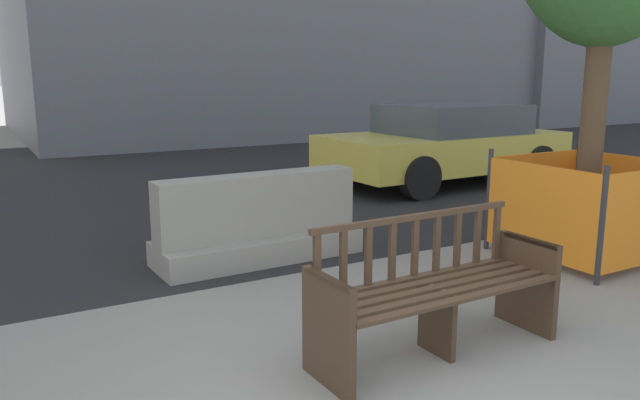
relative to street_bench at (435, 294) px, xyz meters
The scene contains 5 objects.
street_asphalt 7.92m from the street_bench, 94.84° to the left, with size 120.00×12.00×0.01m, color black.
street_bench is the anchor object (origin of this frame).
jersey_barrier_centre 2.47m from the street_bench, 92.74° to the left, with size 2.02×0.73×0.84m.
construction_fence 2.90m from the street_bench, 19.68° to the left, with size 1.35×1.35×1.04m.
car_taxi_near 6.55m from the street_bench, 48.39° to the left, with size 4.05×2.07×1.29m.
Camera 1 is at (-1.85, -2.09, 1.77)m, focal length 35.00 mm.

